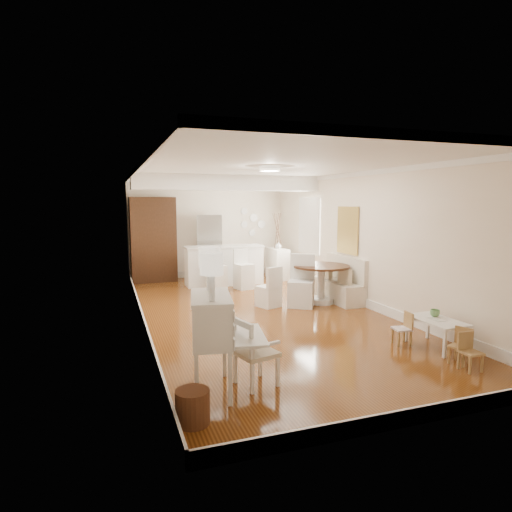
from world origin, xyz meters
TOP-DOWN VIEW (x-y plane):
  - room at (0.04, 0.32)m, footprint 9.00×9.04m
  - secretary_bureau at (-1.70, -3.09)m, footprint 1.03×1.04m
  - gustavian_armchair at (-1.16, -3.10)m, footprint 0.57×0.57m
  - wicker_basket at (-2.05, -3.75)m, footprint 0.39×0.39m
  - kids_table at (1.81, -2.74)m, footprint 0.55×0.88m
  - kids_chair_a at (1.64, -3.37)m, footprint 0.31×0.31m
  - kids_chair_b at (1.41, -2.47)m, footprint 0.28×0.28m
  - kids_chair_c at (1.59, -3.60)m, footprint 0.25×0.25m
  - banquette at (1.99, 0.50)m, footprint 0.52×1.60m
  - dining_table at (1.53, 0.38)m, footprint 1.40×1.40m
  - slip_chair_near at (1.00, 0.25)m, footprint 0.72×0.72m
  - slip_chair_far at (0.35, 0.46)m, footprint 0.53×0.54m
  - breakfast_counter at (0.10, 3.10)m, footprint 2.05×0.65m
  - bar_stool_left at (-0.29, 2.36)m, footprint 0.49×0.49m
  - bar_stool_right at (0.42, 2.38)m, footprint 0.49×0.49m
  - pantry_cabinet at (-1.60, 4.18)m, footprint 1.20×0.60m
  - fridge at (0.30, 4.15)m, footprint 0.75×0.65m
  - sideboard at (1.76, 3.45)m, footprint 0.40×0.91m
  - pencil_cup at (1.90, -2.60)m, footprint 0.16×0.16m
  - branch_vase at (1.78, 3.43)m, footprint 0.23×0.23m

SIDE VIEW (x-z plane):
  - wicker_basket at x=-2.05m, z-range 0.00..0.34m
  - kids_table at x=1.81m, z-range 0.00..0.43m
  - kids_chair_a at x=1.64m, z-range 0.00..0.50m
  - kids_chair_c at x=1.59m, z-range 0.00..0.50m
  - kids_chair_b at x=1.41m, z-range 0.00..0.51m
  - gustavian_armchair at x=-1.16m, z-range 0.00..0.81m
  - dining_table at x=1.53m, z-range 0.00..0.82m
  - slip_chair_far at x=0.35m, z-range 0.00..0.85m
  - sideboard at x=1.76m, z-range 0.00..0.87m
  - pencil_cup at x=1.90m, z-range 0.43..0.54m
  - banquette at x=1.99m, z-range 0.00..0.98m
  - bar_stool_right at x=0.42m, z-range 0.00..1.00m
  - bar_stool_left at x=-0.29m, z-range 0.00..1.01m
  - breakfast_counter at x=0.10m, z-range 0.00..1.03m
  - slip_chair_near at x=1.00m, z-range 0.00..1.08m
  - secretary_bureau at x=-1.70m, z-range 0.00..1.13m
  - fridge at x=0.30m, z-range 0.00..1.80m
  - branch_vase at x=1.78m, z-range 0.87..1.05m
  - pantry_cabinet at x=-1.60m, z-range 0.00..2.30m
  - room at x=0.04m, z-range 0.57..3.39m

